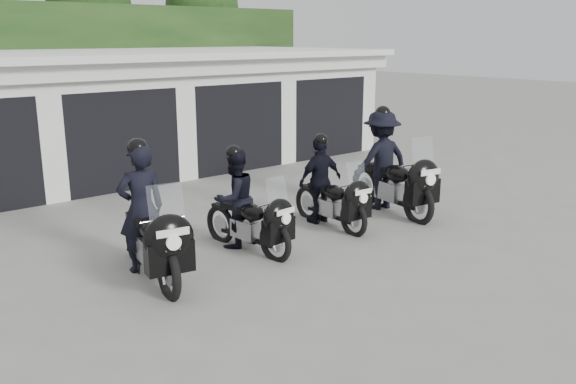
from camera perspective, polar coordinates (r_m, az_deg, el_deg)
ground at (r=9.56m, az=-0.45°, el=-6.02°), size 80.00×80.00×0.00m
garage_block at (r=16.13m, az=-19.13°, el=6.81°), size 16.40×6.80×2.96m
background_vegetation at (r=20.75m, az=-23.45°, el=11.69°), size 20.00×3.90×5.80m
police_bike_a at (r=8.72m, az=-12.92°, el=-2.88°), size 0.95×2.30×2.02m
police_bike_b at (r=9.72m, az=-4.34°, el=-1.22°), size 0.83×1.98×1.72m
police_bike_c at (r=10.97m, az=3.57°, el=0.58°), size 0.96×1.96×1.70m
police_bike_d at (r=11.98m, az=9.24°, el=2.45°), size 1.35×2.39×2.10m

